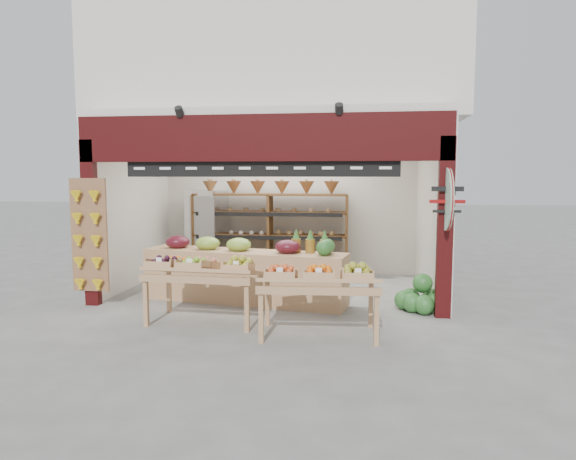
{
  "coord_description": "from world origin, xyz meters",
  "views": [
    {
      "loc": [
        1.5,
        -8.71,
        2.08
      ],
      "look_at": [
        0.32,
        -0.2,
        1.18
      ],
      "focal_mm": 32.0,
      "sensor_mm": 36.0,
      "label": 1
    }
  ],
  "objects_px": {
    "back_shelving": "(270,216)",
    "cardboard_stack": "(188,275)",
    "display_table_right": "(319,277)",
    "watermelon_pile": "(420,299)",
    "display_table_left": "(198,268)",
    "refrigerator": "(207,232)",
    "mid_counter": "(244,274)"
  },
  "relations": [
    {
      "from": "back_shelving",
      "to": "cardboard_stack",
      "type": "xyz_separation_m",
      "value": [
        -1.31,
        -1.42,
        -1.0
      ]
    },
    {
      "from": "display_table_right",
      "to": "watermelon_pile",
      "type": "xyz_separation_m",
      "value": [
        1.46,
        1.44,
        -0.58
      ]
    },
    {
      "from": "watermelon_pile",
      "to": "display_table_right",
      "type": "bearing_deg",
      "value": -135.47
    },
    {
      "from": "back_shelving",
      "to": "watermelon_pile",
      "type": "height_order",
      "value": "back_shelving"
    },
    {
      "from": "cardboard_stack",
      "to": "display_table_right",
      "type": "distance_m",
      "value": 3.7
    },
    {
      "from": "back_shelving",
      "to": "watermelon_pile",
      "type": "distance_m",
      "value": 3.9
    },
    {
      "from": "back_shelving",
      "to": "display_table_left",
      "type": "height_order",
      "value": "back_shelving"
    },
    {
      "from": "refrigerator",
      "to": "watermelon_pile",
      "type": "xyz_separation_m",
      "value": [
        4.16,
        -2.58,
        -0.7
      ]
    },
    {
      "from": "display_table_right",
      "to": "refrigerator",
      "type": "bearing_deg",
      "value": 123.95
    },
    {
      "from": "back_shelving",
      "to": "watermelon_pile",
      "type": "relative_size",
      "value": 4.35
    },
    {
      "from": "display_table_right",
      "to": "mid_counter",
      "type": "bearing_deg",
      "value": 130.07
    },
    {
      "from": "cardboard_stack",
      "to": "watermelon_pile",
      "type": "xyz_separation_m",
      "value": [
        4.11,
        -1.09,
        -0.05
      ]
    },
    {
      "from": "back_shelving",
      "to": "refrigerator",
      "type": "distance_m",
      "value": 1.42
    },
    {
      "from": "mid_counter",
      "to": "display_table_left",
      "type": "relative_size",
      "value": 2.15
    },
    {
      "from": "refrigerator",
      "to": "display_table_right",
      "type": "xyz_separation_m",
      "value": [
        2.7,
        -4.01,
        -0.11
      ]
    },
    {
      "from": "back_shelving",
      "to": "refrigerator",
      "type": "bearing_deg",
      "value": 177.27
    },
    {
      "from": "refrigerator",
      "to": "display_table_right",
      "type": "relative_size",
      "value": 1.11
    },
    {
      "from": "watermelon_pile",
      "to": "back_shelving",
      "type": "bearing_deg",
      "value": 138.04
    },
    {
      "from": "back_shelving",
      "to": "mid_counter",
      "type": "bearing_deg",
      "value": -91.09
    },
    {
      "from": "display_table_left",
      "to": "display_table_right",
      "type": "distance_m",
      "value": 1.82
    },
    {
      "from": "display_table_left",
      "to": "watermelon_pile",
      "type": "xyz_separation_m",
      "value": [
        3.22,
        1.0,
        -0.58
      ]
    },
    {
      "from": "back_shelving",
      "to": "display_table_right",
      "type": "distance_m",
      "value": 4.19
    },
    {
      "from": "cardboard_stack",
      "to": "display_table_right",
      "type": "relative_size",
      "value": 0.62
    },
    {
      "from": "refrigerator",
      "to": "cardboard_stack",
      "type": "relative_size",
      "value": 1.79
    },
    {
      "from": "refrigerator",
      "to": "mid_counter",
      "type": "distance_m",
      "value": 2.76
    },
    {
      "from": "mid_counter",
      "to": "display_table_left",
      "type": "distance_m",
      "value": 1.29
    },
    {
      "from": "back_shelving",
      "to": "watermelon_pile",
      "type": "bearing_deg",
      "value": -41.96
    },
    {
      "from": "display_table_left",
      "to": "watermelon_pile",
      "type": "bearing_deg",
      "value": 17.15
    },
    {
      "from": "display_table_left",
      "to": "watermelon_pile",
      "type": "distance_m",
      "value": 3.42
    },
    {
      "from": "cardboard_stack",
      "to": "watermelon_pile",
      "type": "bearing_deg",
      "value": -14.92
    },
    {
      "from": "refrigerator",
      "to": "cardboard_stack",
      "type": "bearing_deg",
      "value": -73.6
    },
    {
      "from": "cardboard_stack",
      "to": "display_table_left",
      "type": "xyz_separation_m",
      "value": [
        0.88,
        -2.09,
        0.54
      ]
    }
  ]
}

